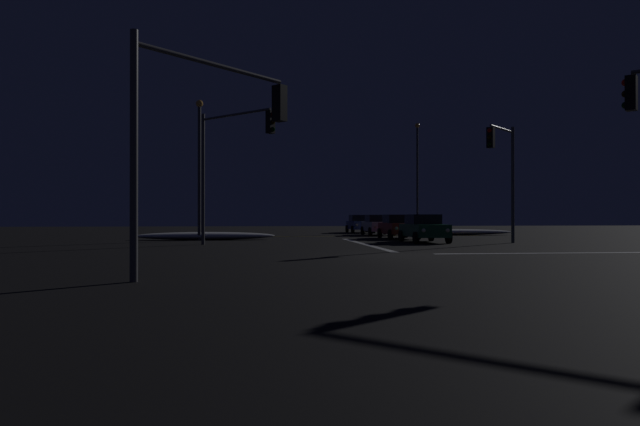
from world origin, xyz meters
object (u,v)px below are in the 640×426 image
object	(u,v)px
streetlamp_left_near	(199,159)
streetlamp_right_far	(417,170)
sedan_blue	(360,224)
traffic_signal_ne	(504,162)
traffic_signal_nw	(229,151)
sedan_red	(398,226)
sedan_white	(378,225)
sedan_green	(424,228)
traffic_signal_sw	(209,118)

from	to	relation	value
streetlamp_left_near	streetlamp_right_far	bearing A→B (deg)	41.35
sedan_blue	streetlamp_left_near	bearing A→B (deg)	-131.04
traffic_signal_ne	traffic_signal_nw	bearing A→B (deg)	-178.12
sedan_red	streetlamp_left_near	xyz separation A→B (m)	(-12.68, -1.36, 4.14)
traffic_signal_nw	streetlamp_left_near	xyz separation A→B (m)	(-2.10, 6.60, 0.25)
streetlamp_right_far	sedan_white	bearing A→B (deg)	-124.39
sedan_red	traffic_signal_ne	bearing A→B (deg)	-62.65
traffic_signal_ne	sedan_green	bearing A→B (deg)	149.79
sedan_white	streetlamp_left_near	world-z (taller)	streetlamp_left_near
sedan_white	traffic_signal_sw	bearing A→B (deg)	-110.25
streetlamp_left_near	streetlamp_right_far	xyz separation A→B (m)	(18.18, 16.00, 0.78)
sedan_red	sedan_blue	world-z (taller)	same
sedan_green	streetlamp_right_far	bearing A→B (deg)	74.94
sedan_blue	traffic_signal_sw	world-z (taller)	traffic_signal_sw
sedan_blue	traffic_signal_sw	size ratio (longest dim) A/B	0.76
sedan_white	streetlamp_left_near	size ratio (longest dim) A/B	0.51
traffic_signal_sw	sedan_blue	bearing A→B (deg)	73.57
sedan_white	streetlamp_right_far	bearing A→B (deg)	55.61
sedan_green	traffic_signal_nw	distance (m)	11.70
traffic_signal_sw	sedan_red	bearing A→B (deg)	64.40
traffic_signal_ne	traffic_signal_nw	world-z (taller)	traffic_signal_nw
traffic_signal_ne	streetlamp_right_far	distance (m)	22.23
sedan_white	traffic_signal_nw	world-z (taller)	traffic_signal_nw
traffic_signal_nw	streetlamp_right_far	bearing A→B (deg)	54.57
sedan_white	traffic_signal_ne	distance (m)	15.12
sedan_green	sedan_red	world-z (taller)	same
traffic_signal_ne	streetlamp_left_near	bearing A→B (deg)	159.69
traffic_signal_nw	streetlamp_left_near	size ratio (longest dim) A/B	0.79
sedan_green	streetlamp_right_far	distance (m)	21.24
traffic_signal_ne	traffic_signal_sw	xyz separation A→B (m)	(-14.32, -14.32, -0.35)
sedan_red	traffic_signal_nw	distance (m)	13.80
traffic_signal_nw	streetlamp_right_far	xyz separation A→B (m)	(16.08, 22.60, 1.03)
traffic_signal_nw	streetlamp_right_far	world-z (taller)	streetlamp_right_far
streetlamp_left_near	streetlamp_right_far	distance (m)	24.23
sedan_white	traffic_signal_ne	xyz separation A→B (m)	(3.80, -14.21, 3.54)
sedan_green	traffic_signal_sw	bearing A→B (deg)	-122.67
traffic_signal_sw	streetlamp_left_near	bearing A→B (deg)	96.24
sedan_blue	streetlamp_right_far	size ratio (longest dim) A/B	0.43
sedan_green	sedan_blue	bearing A→B (deg)	90.97
sedan_green	sedan_blue	xyz separation A→B (m)	(-0.31, 18.31, 0.00)
sedan_blue	sedan_red	bearing A→B (deg)	-89.20
sedan_blue	streetlamp_left_near	size ratio (longest dim) A/B	0.51
sedan_green	traffic_signal_ne	world-z (taller)	traffic_signal_ne
sedan_white	traffic_signal_sw	distance (m)	30.57
sedan_green	traffic_signal_nw	bearing A→B (deg)	-166.09
sedan_green	streetlamp_left_near	bearing A→B (deg)	162.87
traffic_signal_sw	traffic_signal_nw	world-z (taller)	traffic_signal_nw
sedan_red	streetlamp_left_near	distance (m)	13.41
traffic_signal_ne	streetlamp_right_far	size ratio (longest dim) A/B	0.64
sedan_green	traffic_signal_ne	bearing A→B (deg)	-30.21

